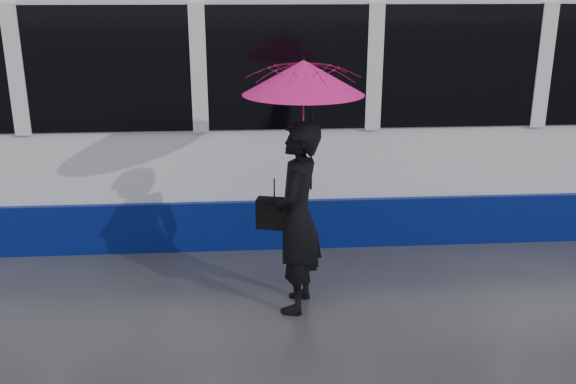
{
  "coord_description": "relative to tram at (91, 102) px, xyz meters",
  "views": [
    {
      "loc": [
        0.8,
        -6.05,
        3.12
      ],
      "look_at": [
        1.25,
        0.13,
        1.1
      ],
      "focal_mm": 40.0,
      "sensor_mm": 36.0,
      "label": 1
    }
  ],
  "objects": [
    {
      "name": "umbrella",
      "position": [
        2.53,
        -2.75,
        0.45
      ],
      "size": [
        1.37,
        1.37,
        1.29
      ],
      "rotation": [
        0.0,
        0.0,
        -0.26
      ],
      "color": "#FF1597",
      "rests_on": "ground"
    },
    {
      "name": "ground",
      "position": [
        1.17,
        -2.5,
        -1.64
      ],
      "size": [
        90.0,
        90.0,
        0.0
      ],
      "primitive_type": "plane",
      "color": "#29292E",
      "rests_on": "ground"
    },
    {
      "name": "woman",
      "position": [
        2.48,
        -2.75,
        -0.68
      ],
      "size": [
        0.62,
        0.79,
        1.91
      ],
      "primitive_type": "imported",
      "rotation": [
        0.0,
        0.0,
        -1.83
      ],
      "color": "black",
      "rests_on": "ground"
    },
    {
      "name": "handbag",
      "position": [
        2.26,
        -2.73,
        -0.64
      ],
      "size": [
        0.37,
        0.23,
        0.48
      ],
      "rotation": [
        0.0,
        0.0,
        -0.26
      ],
      "color": "black",
      "rests_on": "ground"
    },
    {
      "name": "tram",
      "position": [
        0.0,
        0.0,
        0.0
      ],
      "size": [
        26.0,
        2.56,
        3.35
      ],
      "color": "white",
      "rests_on": "ground"
    },
    {
      "name": "rails",
      "position": [
        1.17,
        -0.0,
        -1.63
      ],
      "size": [
        34.0,
        1.51,
        0.02
      ],
      "color": "#3F3D38",
      "rests_on": "ground"
    }
  ]
}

